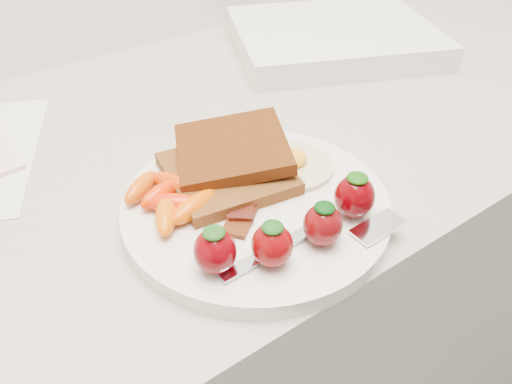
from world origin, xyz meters
TOP-DOWN VIEW (x-y plane):
  - counter at (0.00, 1.70)m, footprint 2.00×0.60m
  - plate at (-0.03, 1.53)m, footprint 0.27×0.27m
  - toast_lower at (-0.03, 1.58)m, footprint 0.14×0.14m
  - toast_upper at (-0.01, 1.60)m, footprint 0.16×0.16m
  - fried_egg at (0.04, 1.55)m, footprint 0.11×0.11m
  - bacon_strips at (-0.03, 1.54)m, footprint 0.11×0.10m
  - baby_carrots at (-0.10, 1.57)m, footprint 0.09×0.10m
  - strawberries at (-0.03, 1.46)m, footprint 0.18×0.06m
  - fork at (-0.01, 1.45)m, footprint 0.18×0.05m
  - appliance at (0.32, 1.80)m, footprint 0.39×0.36m

SIDE VIEW (x-z plane):
  - counter at x=0.00m, z-range 0.00..0.90m
  - plate at x=-0.03m, z-range 0.90..0.92m
  - appliance at x=0.32m, z-range 0.90..0.94m
  - fork at x=-0.01m, z-range 0.92..0.92m
  - bacon_strips at x=-0.03m, z-range 0.92..0.93m
  - fried_egg at x=0.04m, z-range 0.91..0.93m
  - toast_lower at x=-0.03m, z-range 0.92..0.93m
  - baby_carrots at x=-0.10m, z-range 0.92..0.94m
  - toast_upper at x=-0.01m, z-range 0.93..0.95m
  - strawberries at x=-0.03m, z-range 0.92..0.96m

